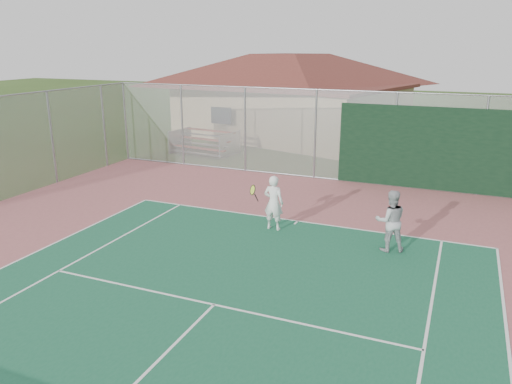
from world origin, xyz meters
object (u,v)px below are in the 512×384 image
bleachers (204,142)px  player_grey_back (390,221)px  player_white_front (273,203)px  clubhouse (289,87)px

bleachers → player_grey_back: size_ratio=1.90×
player_grey_back → bleachers: bearing=-62.7°
player_white_front → player_grey_back: player_grey_back is taller
clubhouse → player_grey_back: size_ratio=9.05×
player_white_front → player_grey_back: bearing=177.1°
clubhouse → player_white_front: 15.65m
clubhouse → bleachers: clubhouse is taller
clubhouse → player_white_front: clubhouse is taller
clubhouse → player_white_front: (4.68, -14.80, -2.00)m
bleachers → player_grey_back: (10.21, -8.86, 0.23)m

